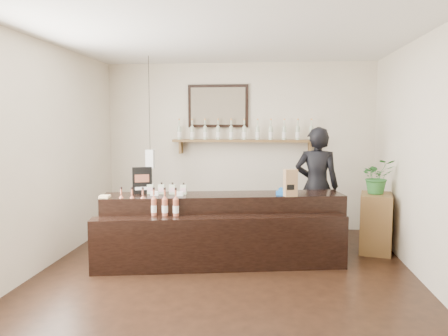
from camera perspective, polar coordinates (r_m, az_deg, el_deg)
ground at (r=5.26m, az=0.04°, el=-14.13°), size 5.00×5.00×0.00m
room_shell at (r=4.94m, az=0.04°, el=4.77°), size 5.00×5.00×5.00m
back_wall_decor at (r=7.31m, az=0.68°, el=5.60°), size 2.66×0.96×1.69m
counter at (r=5.70m, az=-0.24°, el=-8.20°), size 3.17×1.37×1.02m
promo_sign at (r=5.80m, az=-10.63°, el=-1.63°), size 0.24×0.11×0.36m
paper_bag at (r=5.60m, az=8.67°, el=-1.92°), size 0.18×0.16×0.35m
tape_dispenser at (r=5.67m, az=7.46°, el=-3.15°), size 0.13×0.07×0.11m
side_cabinet at (r=6.49m, az=19.18°, el=-6.78°), size 0.53×0.64×0.82m
potted_plant at (r=6.38m, az=19.38°, el=-1.05°), size 0.49×0.44×0.48m
shopkeeper at (r=6.55m, az=12.03°, el=-1.35°), size 0.78×0.58×1.97m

